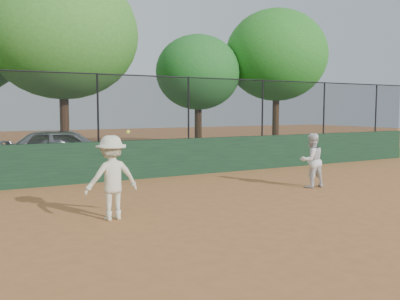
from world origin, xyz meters
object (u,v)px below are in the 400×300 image
player_main (112,178)px  tree_2 (62,33)px  parked_car (66,149)px  player_second (311,160)px  tree_3 (198,73)px  tree_4 (277,55)px

player_main → tree_2: size_ratio=0.23×
tree_2 → player_main: bearing=-97.5°
parked_car → player_second: (5.14, -6.70, -0.01)m
tree_3 → tree_4: 4.33m
parked_car → tree_4: tree_4 is taller
tree_2 → tree_3: 6.89m
player_main → tree_3: tree_3 is taller
parked_car → tree_3: tree_3 is taller
tree_2 → tree_3: bearing=8.8°
player_second → tree_4: tree_4 is taller
player_second → tree_3: size_ratio=0.26×
tree_4 → parked_car: bearing=-167.3°
tree_3 → player_main: bearing=-126.2°
player_main → tree_2: 10.87m
player_second → tree_4: 11.88m
tree_2 → parked_car: bearing=-101.8°
tree_4 → tree_2: bearing=-179.4°
tree_2 → tree_4: tree_2 is taller
tree_3 → tree_4: tree_4 is taller
tree_2 → tree_3: size_ratio=1.34×
player_second → player_main: size_ratio=0.85×
parked_car → tree_2: tree_2 is taller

